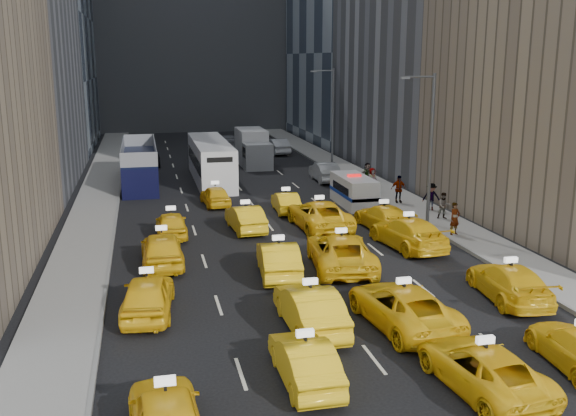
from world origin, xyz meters
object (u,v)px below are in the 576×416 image
(taxi_2, at_px, (483,368))
(double_decker, at_px, (140,164))
(nypd_van, at_px, (354,191))
(pedestrian_0, at_px, (455,219))
(taxi_1, at_px, (305,361))
(box_truck, at_px, (253,148))
(city_bus, at_px, (211,161))

(taxi_2, bearing_deg, double_decker, -79.61)
(nypd_van, xyz_separation_m, pedestrian_0, (2.95, -8.94, 0.10))
(taxi_1, xyz_separation_m, taxi_2, (5.15, -1.63, -0.01))
(double_decker, relative_size, box_truck, 1.59)
(taxi_2, relative_size, pedestrian_0, 2.72)
(double_decker, height_order, city_bus, double_decker)
(nypd_van, xyz_separation_m, city_bus, (-8.57, 11.13, 0.67))
(taxi_1, xyz_separation_m, city_bus, (0.80, 34.34, 0.94))
(taxi_1, height_order, taxi_2, taxi_1)
(double_decker, height_order, pedestrian_0, double_decker)
(city_bus, bearing_deg, nypd_van, -60.14)
(box_truck, bearing_deg, pedestrian_0, -73.33)
(double_decker, xyz_separation_m, pedestrian_0, (17.19, -19.70, -0.59))
(taxi_1, xyz_separation_m, box_truck, (5.53, 41.51, 0.93))
(box_truck, xyz_separation_m, pedestrian_0, (6.78, -27.24, -0.56))
(double_decker, bearing_deg, taxi_1, -86.51)
(box_truck, bearing_deg, double_decker, -141.40)
(taxi_1, bearing_deg, box_truck, -98.09)
(double_decker, distance_m, pedestrian_0, 26.15)
(taxi_1, relative_size, city_bus, 0.33)
(city_bus, relative_size, box_truck, 1.78)
(taxi_2, distance_m, double_decker, 36.99)
(taxi_2, xyz_separation_m, city_bus, (-4.35, 35.96, 0.95))
(nypd_van, height_order, double_decker, double_decker)
(taxi_2, xyz_separation_m, nypd_van, (4.22, 24.83, 0.28))
(taxi_1, xyz_separation_m, pedestrian_0, (12.32, 14.27, 0.37))
(nypd_van, bearing_deg, taxi_2, -107.34)
(taxi_1, distance_m, pedestrian_0, 18.85)
(double_decker, bearing_deg, city_bus, -0.96)
(taxi_1, relative_size, nypd_van, 0.82)
(taxi_1, xyz_separation_m, double_decker, (-4.87, 33.97, 0.95))
(nypd_van, relative_size, city_bus, 0.40)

